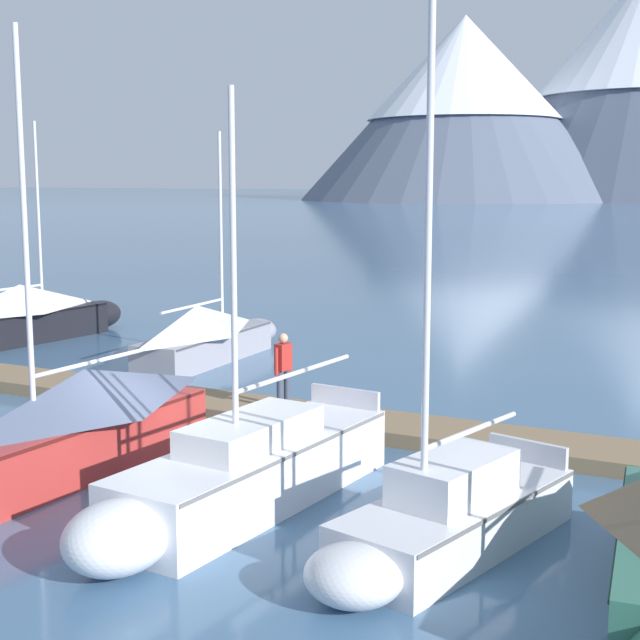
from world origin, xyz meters
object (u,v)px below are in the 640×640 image
object	(u,v)px
sailboat_mid_dock_port	(208,333)
sailboat_far_berth	(238,475)
person_on_dock	(283,366)
sailboat_nearest_berth	(36,313)
sailboat_mid_dock_starboard	(57,431)
sailboat_outer_slip	(443,518)

from	to	relation	value
sailboat_mid_dock_port	sailboat_far_berth	world-z (taller)	sailboat_far_berth
sailboat_mid_dock_port	sailboat_far_berth	size ratio (longest dim) A/B	0.94
sailboat_far_berth	person_on_dock	bearing A→B (deg)	112.11
sailboat_nearest_berth	sailboat_mid_dock_port	bearing A→B (deg)	-2.19
sailboat_nearest_berth	sailboat_mid_dock_port	size ratio (longest dim) A/B	1.07
sailboat_mid_dock_port	person_on_dock	bearing A→B (deg)	-42.90
sailboat_mid_dock_starboard	sailboat_outer_slip	bearing A→B (deg)	-0.75
sailboat_mid_dock_port	person_on_dock	size ratio (longest dim) A/B	3.98
sailboat_nearest_berth	person_on_dock	xyz separation A→B (m)	(12.40, -5.24, 0.34)
sailboat_nearest_berth	sailboat_outer_slip	bearing A→B (deg)	-30.52
sailboat_far_berth	sailboat_nearest_berth	bearing A→B (deg)	144.06
sailboat_far_berth	person_on_dock	xyz separation A→B (m)	(-2.16, 5.32, 0.62)
sailboat_nearest_berth	person_on_dock	distance (m)	13.47
sailboat_mid_dock_port	sailboat_far_berth	bearing A→B (deg)	-53.88
sailboat_nearest_berth	person_on_dock	bearing A→B (deg)	-22.90
sailboat_mid_dock_port	sailboat_outer_slip	size ratio (longest dim) A/B	0.87
sailboat_mid_dock_port	sailboat_outer_slip	distance (m)	15.16
sailboat_nearest_berth	sailboat_outer_slip	distance (m)	21.00
sailboat_far_berth	sailboat_mid_dock_starboard	bearing A→B (deg)	-179.85
sailboat_mid_dock_starboard	person_on_dock	xyz separation A→B (m)	(1.67, 5.33, 0.37)
sailboat_nearest_berth	sailboat_mid_dock_starboard	world-z (taller)	sailboat_mid_dock_starboard
sailboat_mid_dock_starboard	sailboat_mid_dock_port	bearing A→B (deg)	109.68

